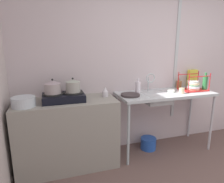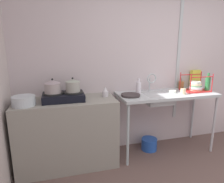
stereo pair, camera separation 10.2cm
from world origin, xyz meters
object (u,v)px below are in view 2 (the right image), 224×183
Objects in this scene: cup_by_rack at (183,91)px; bottle_by_sink at (138,88)px; bottle_by_rack at (208,84)px; pot_on_left_burner at (53,86)px; sink_basin at (157,98)px; frying_pan at (131,95)px; utensil_jar at (181,85)px; stove at (63,96)px; faucet at (151,79)px; pot_beside_stove at (24,101)px; pot_on_right_burner at (73,85)px; dish_rack at (195,87)px; bucket_on_floor at (149,144)px; cereal_box at (195,79)px; percolator at (105,92)px; small_bowl_on_drainboard at (172,92)px.

bottle_by_sink is at bearing 165.57° from cup_by_rack.
pot_on_left_burner is at bearing 178.83° from bottle_by_rack.
frying_pan reaches higher than sink_basin.
bottle_by_rack is at bearing -44.31° from utensil_jar.
stove is 1.38× the size of sink_basin.
faucet is 3.52× the size of cup_by_rack.
pot_on_left_burner is 0.93× the size of utensil_jar.
pot_beside_stove is at bearing -177.11° from sink_basin.
bottle_by_rack is at bearing -1.17° from pot_on_left_burner.
frying_pan is 0.97× the size of bottle_by_rack.
sink_basin is (1.18, -0.02, -0.25)m from pot_on_right_burner.
bottle_by_sink is at bearing 178.05° from dish_rack.
bottle_by_sink is (1.04, 0.04, 0.04)m from stove.
bottle_by_sink is 0.96× the size of bucket_on_floor.
bucket_on_floor is (-0.86, -0.17, -0.96)m from cereal_box.
cup_by_rack is at bearing -145.88° from cereal_box.
percolator is at bearing -176.53° from cereal_box.
faucet is at bearing 8.11° from pot_beside_stove.
faucet is at bearing -171.83° from utensil_jar.
pot_on_right_burner reaches higher than utensil_jar.
frying_pan is at bearing -178.23° from small_bowl_on_drainboard.
percolator is 0.74m from faucet.
utensil_jar is at bearing 178.66° from cereal_box.
frying_pan is at bearing -153.78° from bottle_by_sink.
bottle_by_rack is (0.57, -0.04, 0.10)m from small_bowl_on_drainboard.
sink_basin is at bearing -83.09° from faucet.
bottle_by_sink is at bearing 175.30° from bottle_by_rack.
cereal_box is (0.81, 0.25, 0.21)m from sink_basin.
cup_by_rack is at bearing -4.34° from pot_on_right_burner.
bucket_on_floor is (-0.30, 0.06, -0.84)m from small_bowl_on_drainboard.
stove is at bearing -173.81° from faucet.
bottle_by_sink is at bearing 2.73° from pot_on_right_burner.
sink_basin is (1.30, -0.02, -0.11)m from stove.
bottle_by_sink is 0.84m from utensil_jar.
frying_pan is 0.18m from bottle_by_sink.
bottle_by_rack is (2.25, -0.05, -0.07)m from pot_on_left_burner.
utensil_jar reaches higher than bucket_on_floor.
percolator reaches higher than cup_by_rack.
pot_on_left_burner is 2.25m from bottle_by_rack.
bottle_by_rack is (2.13, -0.05, 0.06)m from stove.
dish_rack is at bearing 0.36° from stove.
cup_by_rack is at bearing -8.04° from percolator.
faucet reaches higher than bottle_by_sink.
cup_by_rack is (0.38, -0.26, -0.15)m from faucet.
faucet is 1.05× the size of frying_pan.
pot_on_left_burner reaches higher than faucet.
percolator is at bearing 177.41° from small_bowl_on_drainboard.
faucet is 0.87m from bottle_by_rack.
bottle_by_rack is (1.23, -0.02, 0.10)m from frying_pan.
percolator is 1.58m from bottle_by_rack.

